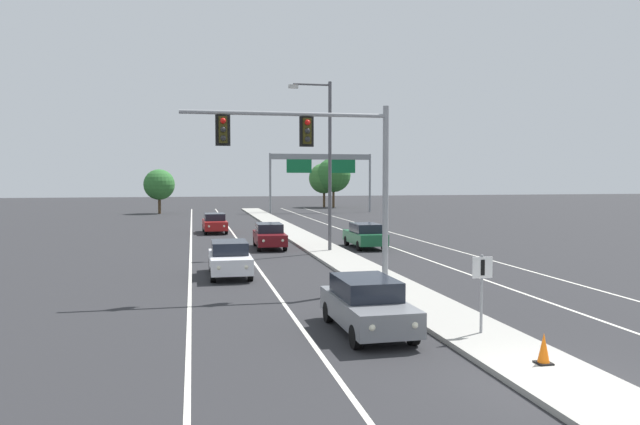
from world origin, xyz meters
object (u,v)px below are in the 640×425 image
Objects in this scene: car_oncoming_red at (215,223)px; car_oncoming_white at (230,258)px; car_oncoming_grey at (367,304)px; car_oncoming_darkred at (269,235)px; highway_sign_gantry at (321,164)px; tree_far_left_b at (159,185)px; car_receding_green at (365,235)px; median_sign_post at (482,282)px; tree_far_right_c at (333,175)px; traffic_cone_median_nose at (544,349)px; overhead_signal_mast at (322,156)px; tree_far_right_a at (324,178)px; street_lamp_median at (326,156)px.

car_oncoming_white is at bearing -90.26° from car_oncoming_red.
car_oncoming_grey is 1.00× the size of car_oncoming_darkred.
highway_sign_gantry is at bearing 79.22° from car_oncoming_grey.
tree_far_left_b is (-8.77, 39.12, 2.77)m from car_oncoming_darkred.
car_oncoming_darkred is at bearing 169.77° from car_receding_green.
tree_far_right_c reaches higher than median_sign_post.
median_sign_post is at bearing -79.04° from tree_far_left_b.
car_oncoming_white is 10.69m from car_oncoming_darkred.
traffic_cone_median_nose is at bearing -67.15° from car_oncoming_white.
car_oncoming_red is at bearing 97.12° from overhead_signal_mast.
car_oncoming_white is 0.81× the size of tree_far_left_b.
car_oncoming_grey is 0.68× the size of tree_far_right_a.
car_oncoming_darkred is 0.61× the size of tree_far_right_c.
highway_sign_gantry reaches higher than median_sign_post.
street_lamp_median is at bearing -102.23° from tree_far_right_a.
car_receding_green is (2.93, 1.75, -4.97)m from street_lamp_median.
car_receding_green is 39.05m from highway_sign_gantry.
car_oncoming_grey is 0.82× the size of tree_far_left_b.
tree_far_left_b is 26.68m from tree_far_right_c.
car_oncoming_red and car_receding_green have the same top height.
car_oncoming_white is 6.05× the size of traffic_cone_median_nose.
car_oncoming_darkred is at bearing 90.52° from car_oncoming_grey.
tree_far_right_a is 1.21× the size of tree_far_left_b.
street_lamp_median is at bearing -101.63° from highway_sign_gantry.
tree_far_right_c is at bearing 22.73° from tree_far_left_b.
traffic_cone_median_nose is at bearing -80.32° from car_oncoming_red.
tree_far_right_c is (12.75, 52.26, -0.97)m from street_lamp_median.
car_receding_green is 0.61× the size of tree_far_right_c.
street_lamp_median reaches higher than tree_far_right_c.
car_oncoming_white is 21.67m from car_oncoming_red.
car_oncoming_white and car_oncoming_darkred have the same top height.
car_oncoming_grey is at bearing -90.54° from overhead_signal_mast.
overhead_signal_mast reaches higher than car_oncoming_grey.
tree_far_left_b reaches higher than car_oncoming_grey.
car_oncoming_white is at bearing -134.88° from car_receding_green.
tree_far_left_b is at bearing 100.57° from traffic_cone_median_nose.
car_oncoming_darkred is at bearing -107.74° from tree_far_right_c.
median_sign_post is at bearing -81.99° from car_oncoming_darkred.
car_oncoming_darkred is (3.11, 10.22, 0.00)m from car_oncoming_white.
street_lamp_median reaches higher than car_oncoming_white.
traffic_cone_median_nose is at bearing -87.95° from median_sign_post.
tree_far_left_b is at bearing 96.54° from car_oncoming_white.
overhead_signal_mast reaches higher than car_oncoming_red.
street_lamp_median is 2.22× the size of car_oncoming_darkred.
car_oncoming_white is (-3.31, 10.95, 0.00)m from car_oncoming_grey.
car_oncoming_red is at bearing 113.06° from street_lamp_median.
traffic_cone_median_nose is at bearing -74.16° from overhead_signal_mast.
overhead_signal_mast is 11.03× the size of traffic_cone_median_nose.
overhead_signal_mast is 15.50m from car_receding_green.
car_oncoming_red is at bearing 125.72° from car_receding_green.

